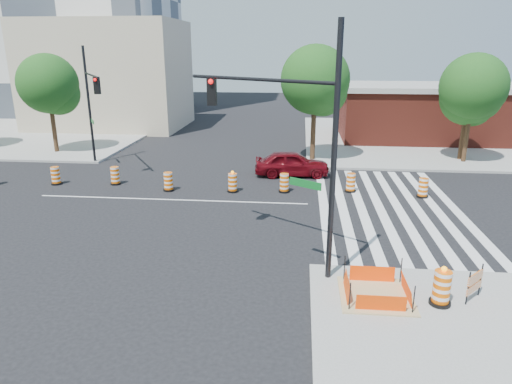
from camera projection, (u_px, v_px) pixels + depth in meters
ground at (171, 200)px, 23.49m from camera, size 120.00×120.00×0.00m
sidewalk_ne at (435, 139)px, 38.87m from camera, size 22.00×22.00×0.15m
sidewalk_nw at (35, 132)px, 42.24m from camera, size 22.00×22.00×0.15m
crosswalk_east at (388, 206)px, 22.47m from camera, size 6.75×13.50×0.01m
lane_centerline at (171, 200)px, 23.49m from camera, size 14.00×0.12×0.01m
excavation_pit at (376, 294)px, 14.04m from camera, size 2.20×2.20×0.90m
brick_storefront at (438, 112)px, 38.19m from camera, size 16.50×8.50×4.60m
beige_midrise at (110, 75)px, 43.99m from camera, size 14.00×10.00×10.00m
red_coupe at (292, 164)px, 27.70m from camera, size 4.62×2.17×1.53m
signal_pole_se at (289, 127)px, 14.84m from camera, size 5.21×3.52×8.14m
signal_pole_nw at (91, 96)px, 28.32m from camera, size 3.09×4.88×7.48m
pit_drum at (441, 289)px, 13.47m from camera, size 0.63×0.63×1.25m
barricade at (475, 282)px, 13.69m from camera, size 0.66×0.68×1.07m
tree_north_b at (49, 87)px, 32.49m from camera, size 4.21×4.21×7.16m
tree_north_c at (316, 84)px, 30.09m from camera, size 4.56×4.56×7.76m
tree_north_d at (474, 90)px, 29.50m from camera, size 4.25×4.25×7.23m
tree_north_e at (468, 101)px, 30.34m from camera, size 3.59×3.59×6.10m
median_drum_1 at (56, 176)px, 26.01m from camera, size 0.60×0.60×1.02m
median_drum_2 at (115, 176)px, 26.02m from camera, size 0.60×0.60×1.02m
median_drum_3 at (168, 182)px, 24.85m from camera, size 0.60×0.60×1.02m
median_drum_4 at (233, 183)px, 24.65m from camera, size 0.60×0.60×1.18m
median_drum_5 at (284, 184)px, 24.61m from camera, size 0.60×0.60×1.02m
median_drum_6 at (351, 183)px, 24.67m from camera, size 0.60×0.60×1.02m
median_drum_7 at (423, 188)px, 23.75m from camera, size 0.60×0.60×1.02m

